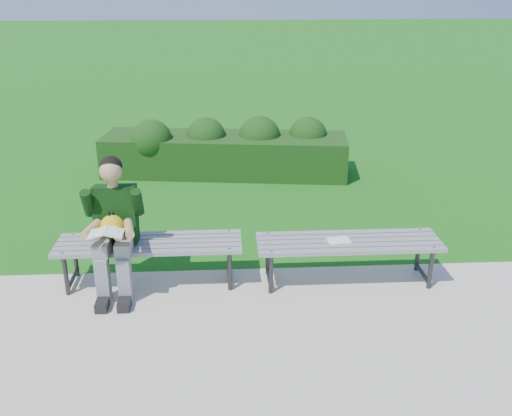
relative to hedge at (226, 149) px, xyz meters
The scene contains 7 objects.
ground 3.30m from the hedge, 91.30° to the right, with size 80.00×80.00×0.00m.
walkway 5.04m from the hedge, 90.84° to the right, with size 30.00×3.50×0.02m.
hedge is the anchor object (origin of this frame).
bench_left 3.59m from the hedge, 102.65° to the right, with size 1.80×0.50×0.46m.
bench_right 3.77m from the hedge, 71.98° to the right, with size 1.80×0.50×0.46m.
seated_boy 3.77m from the hedge, 106.81° to the right, with size 0.56×0.76×1.31m.
paper_sheet 3.74m from the hedge, 73.43° to the right, with size 0.24×0.19×0.01m.
Camera 1 is at (0.04, -5.30, 2.84)m, focal length 40.00 mm.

